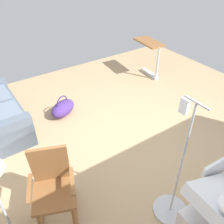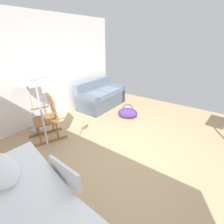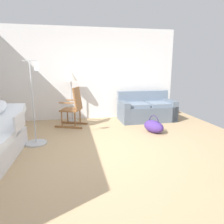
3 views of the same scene
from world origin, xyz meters
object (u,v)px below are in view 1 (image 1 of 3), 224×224
at_px(rocking_chair, 53,187).
at_px(duffel_bag, 63,108).
at_px(overbed_table, 150,55).
at_px(iv_pole, 172,199).

distance_m(rocking_chair, duffel_bag, 2.14).
height_order(overbed_table, iv_pole, iv_pole).
distance_m(rocking_chair, overbed_table, 4.19).
relative_size(overbed_table, iv_pole, 0.51).
height_order(rocking_chair, iv_pole, iv_pole).
bearing_deg(overbed_table, duffel_bag, 98.74).
bearing_deg(iv_pole, rocking_chair, 56.60).
height_order(rocking_chair, overbed_table, rocking_chair).
bearing_deg(overbed_table, iv_pole, 143.03).
bearing_deg(iv_pole, overbed_table, -36.97).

